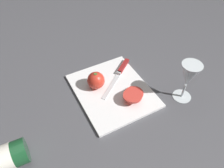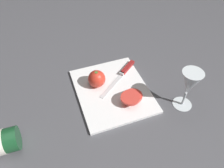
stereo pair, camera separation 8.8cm
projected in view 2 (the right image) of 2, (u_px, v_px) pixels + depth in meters
The scene contains 6 objects.
ground_plane at pixel (105, 93), 0.91m from camera, with size 3.00×3.00×0.00m, color #4C4C51.
cutting_board at pixel (112, 90), 0.91m from camera, with size 0.34×0.29×0.01m.
wine_glass at pixel (189, 84), 0.78m from camera, with size 0.08×0.08×0.17m.
whole_tomato at pixel (97, 79), 0.90m from camera, with size 0.07×0.07×0.07m.
knife at pixel (125, 71), 0.98m from camera, with size 0.17×0.22×0.01m.
tomato_slice_stack_near at pixel (132, 97), 0.85m from camera, with size 0.10×0.10×0.04m.
Camera 2 is at (0.57, -0.18, 0.68)m, focal length 35.00 mm.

